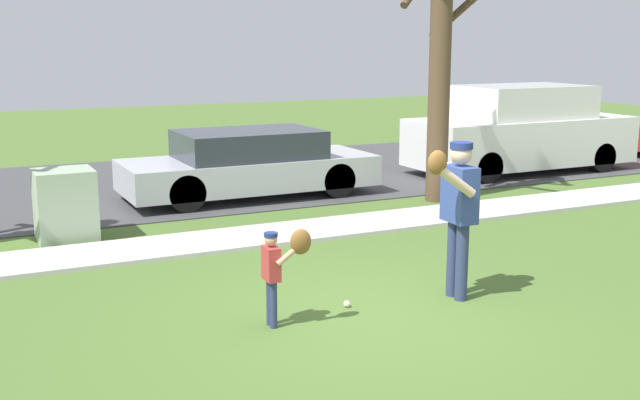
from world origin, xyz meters
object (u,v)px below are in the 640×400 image
object	(u,v)px
street_tree_near	(441,45)
utility_cabinet	(65,205)
baseball	(347,304)
parked_van_white	(521,131)
person_child	(280,263)
person_adult	(457,203)
parked_sedan_silver	(249,164)

from	to	relation	value
street_tree_near	utility_cabinet	bearing A→B (deg)	-179.94
baseball	parked_van_white	bearing A→B (deg)	39.33
person_child	baseball	world-z (taller)	person_child
person_child	street_tree_near	world-z (taller)	street_tree_near
utility_cabinet	parked_van_white	world-z (taller)	parked_van_white
parked_van_white	person_child	bearing A→B (deg)	-142.78
person_child	utility_cabinet	world-z (taller)	utility_cabinet
street_tree_near	baseball	bearing A→B (deg)	-133.43
person_child	baseball	size ratio (longest dim) A/B	13.85
street_tree_near	parked_van_white	distance (m)	4.32
utility_cabinet	parked_van_white	bearing A→B (deg)	10.50
baseball	street_tree_near	world-z (taller)	street_tree_near
person_adult	parked_van_white	bearing A→B (deg)	-132.42
person_adult	parked_van_white	size ratio (longest dim) A/B	0.35
person_child	street_tree_near	bearing A→B (deg)	44.48
baseball	utility_cabinet	xyz separation A→B (m)	(-2.29, 4.39, 0.48)
street_tree_near	parked_sedan_silver	distance (m)	4.05
baseball	parked_sedan_silver	xyz separation A→B (m)	(1.22, 6.16, 0.58)
street_tree_near	parked_sedan_silver	world-z (taller)	street_tree_near
person_adult	parked_sedan_silver	size ratio (longest dim) A/B	0.38
parked_sedan_silver	street_tree_near	bearing A→B (deg)	-30.92
baseball	parked_van_white	world-z (taller)	parked_van_white
person_adult	utility_cabinet	bearing A→B (deg)	-50.93
parked_sedan_silver	parked_van_white	xyz separation A→B (m)	(6.37, 0.07, 0.28)
person_child	parked_van_white	xyz separation A→B (m)	(8.48, 6.44, 0.23)
person_child	baseball	distance (m)	1.11
parked_van_white	parked_sedan_silver	bearing A→B (deg)	-179.42
parked_van_white	person_adult	bearing A→B (deg)	-134.46
person_child	parked_sedan_silver	distance (m)	6.72
utility_cabinet	parked_van_white	distance (m)	10.06
person_adult	street_tree_near	xyz separation A→B (m)	(2.94, 4.67, 1.67)
person_adult	street_tree_near	distance (m)	5.76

